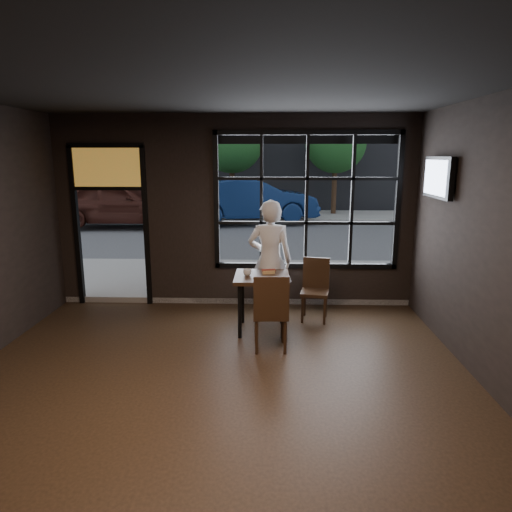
{
  "coord_description": "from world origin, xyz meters",
  "views": [
    {
      "loc": [
        0.59,
        -4.09,
        2.55
      ],
      "look_at": [
        0.4,
        2.2,
        1.15
      ],
      "focal_mm": 32.0,
      "sensor_mm": 36.0,
      "label": 1
    }
  ],
  "objects_px": {
    "chair_near": "(270,311)",
    "navy_car": "(250,200)",
    "man": "(270,260)",
    "cafe_table": "(262,303)"
  },
  "relations": [
    {
      "from": "chair_near",
      "to": "navy_car",
      "type": "distance_m",
      "value": 11.21
    },
    {
      "from": "cafe_table",
      "to": "chair_near",
      "type": "height_order",
      "value": "chair_near"
    },
    {
      "from": "cafe_table",
      "to": "navy_car",
      "type": "distance_m",
      "value": 10.56
    },
    {
      "from": "chair_near",
      "to": "navy_car",
      "type": "height_order",
      "value": "navy_car"
    },
    {
      "from": "man",
      "to": "navy_car",
      "type": "xyz_separation_m",
      "value": [
        -0.74,
        10.02,
        -0.03
      ]
    },
    {
      "from": "cafe_table",
      "to": "man",
      "type": "distance_m",
      "value": 0.74
    },
    {
      "from": "chair_near",
      "to": "navy_car",
      "type": "relative_size",
      "value": 0.21
    },
    {
      "from": "chair_near",
      "to": "man",
      "type": "xyz_separation_m",
      "value": [
        -0.01,
        1.16,
        0.42
      ]
    },
    {
      "from": "navy_car",
      "to": "chair_near",
      "type": "bearing_deg",
      "value": 172.44
    },
    {
      "from": "cafe_table",
      "to": "navy_car",
      "type": "xyz_separation_m",
      "value": [
        -0.62,
        10.53,
        0.49
      ]
    }
  ]
}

